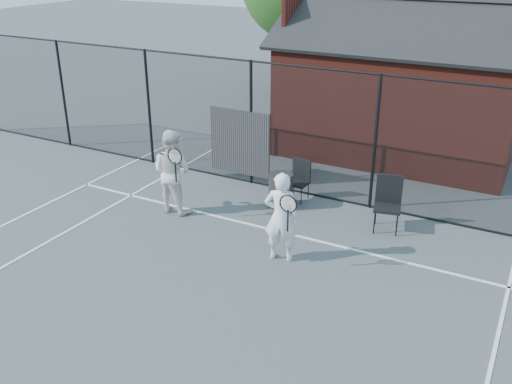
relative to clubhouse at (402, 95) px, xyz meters
The scene contains 9 objects.
ground 9.16m from the clubhouse, 93.18° to the right, with size 80.00×80.00×0.00m, color #4E555A.
court_lines 10.46m from the clubhouse, 92.77° to the right, with size 11.02×18.00×0.01m.
fence 4.09m from the clubhouse, 101.37° to the right, with size 22.04×3.00×3.00m.
clubhouse is the anchor object (origin of this frame).
player_front 7.00m from the clubhouse, 92.29° to the right, with size 0.81×0.64×1.73m.
player_back 7.01m from the clubhouse, 117.84° to the right, with size 1.01×0.75×1.85m.
chair_left 4.67m from the clubhouse, 103.83° to the right, with size 0.44×0.46×0.93m, color black.
chair_right 5.14m from the clubhouse, 77.12° to the right, with size 0.53×0.55×1.11m, color black.
waste_bin 5.21m from the clubhouse, 104.52° to the right, with size 0.54×0.54×0.78m, color black.
Camera 1 is at (4.16, -6.34, 5.45)m, focal length 40.00 mm.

